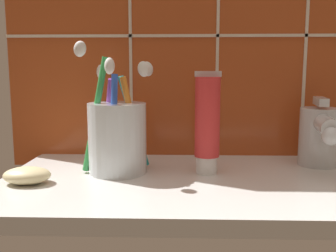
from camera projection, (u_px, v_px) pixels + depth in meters
The scene contains 5 objects.
sink_counter at pixel (214, 185), 51.35cm from camera, with size 58.16×29.00×2.00cm, color silver.
toothbrush_cup at pixel (117, 135), 53.39cm from camera, with size 11.31×10.19×18.75cm.
toothpaste_tube at pixel (207, 123), 52.70cm from camera, with size 3.72×3.54×14.51cm.
sink_faucet at pixel (320, 134), 56.56cm from camera, with size 5.87×12.94×10.53cm.
soap_bar at pixel (27, 175), 48.53cm from camera, with size 6.17×4.42×2.18cm, color beige.
Camera 1 is at (-4.80, -49.78, 16.55)cm, focal length 40.00 mm.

